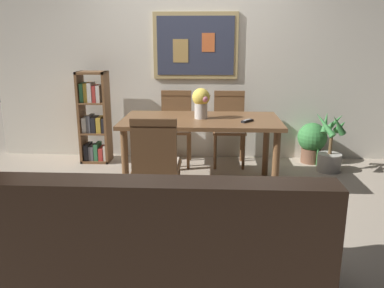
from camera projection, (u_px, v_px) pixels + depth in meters
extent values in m
plane|color=tan|center=(186.00, 201.00, 3.85)|extent=(12.00, 12.00, 0.00)
cube|color=silver|center=(194.00, 58.00, 5.03)|extent=(5.20, 0.10, 2.60)
cube|color=tan|center=(196.00, 46.00, 4.93)|extent=(1.07, 0.02, 0.82)
cube|color=#33384C|center=(195.00, 46.00, 4.91)|extent=(0.97, 0.01, 0.72)
cube|color=tan|center=(181.00, 51.00, 4.93)|extent=(0.19, 0.00, 0.29)
cube|color=#D86633|center=(208.00, 42.00, 4.89)|extent=(0.16, 0.00, 0.23)
cube|color=brown|center=(201.00, 120.00, 4.09)|extent=(1.63, 0.88, 0.04)
cylinder|color=brown|center=(125.00, 163.00, 3.87)|extent=(0.07, 0.07, 0.69)
cylinder|color=brown|center=(276.00, 166.00, 3.80)|extent=(0.07, 0.07, 0.69)
cylinder|color=brown|center=(138.00, 145.00, 4.57)|extent=(0.07, 0.07, 0.69)
cylinder|color=brown|center=(266.00, 146.00, 4.49)|extent=(0.07, 0.07, 0.69)
cube|color=brown|center=(175.00, 130.00, 4.87)|extent=(0.40, 0.40, 0.03)
cube|color=#C6B299|center=(175.00, 128.00, 4.86)|extent=(0.36, 0.36, 0.03)
cylinder|color=brown|center=(190.00, 145.00, 5.08)|extent=(0.04, 0.04, 0.42)
cylinder|color=brown|center=(164.00, 144.00, 5.10)|extent=(0.04, 0.04, 0.42)
cylinder|color=brown|center=(188.00, 152.00, 4.76)|extent=(0.04, 0.04, 0.42)
cylinder|color=brown|center=(160.00, 151.00, 4.77)|extent=(0.04, 0.04, 0.42)
cube|color=brown|center=(176.00, 109.00, 4.98)|extent=(0.38, 0.04, 0.46)
cube|color=brown|center=(176.00, 93.00, 4.93)|extent=(0.38, 0.05, 0.06)
cube|color=brown|center=(157.00, 167.00, 3.47)|extent=(0.40, 0.40, 0.03)
cube|color=#C6B299|center=(157.00, 164.00, 3.46)|extent=(0.36, 0.36, 0.03)
cylinder|color=brown|center=(136.00, 198.00, 3.37)|extent=(0.04, 0.04, 0.42)
cylinder|color=brown|center=(175.00, 199.00, 3.35)|extent=(0.04, 0.04, 0.42)
cylinder|color=brown|center=(142.00, 184.00, 3.70)|extent=(0.04, 0.04, 0.42)
cylinder|color=brown|center=(178.00, 185.00, 3.68)|extent=(0.04, 0.04, 0.42)
cube|color=brown|center=(154.00, 146.00, 3.23)|extent=(0.38, 0.04, 0.46)
cube|color=brown|center=(153.00, 122.00, 3.18)|extent=(0.38, 0.05, 0.06)
cube|color=brown|center=(229.00, 131.00, 4.84)|extent=(0.40, 0.40, 0.03)
cube|color=#C6B299|center=(229.00, 129.00, 4.83)|extent=(0.36, 0.36, 0.03)
cylinder|color=brown|center=(241.00, 145.00, 5.05)|extent=(0.04, 0.04, 0.42)
cylinder|color=brown|center=(215.00, 145.00, 5.07)|extent=(0.04, 0.04, 0.42)
cylinder|color=brown|center=(243.00, 153.00, 4.72)|extent=(0.04, 0.04, 0.42)
cylinder|color=brown|center=(215.00, 152.00, 4.74)|extent=(0.04, 0.04, 0.42)
cube|color=brown|center=(229.00, 109.00, 4.95)|extent=(0.38, 0.04, 0.46)
cube|color=brown|center=(229.00, 93.00, 4.90)|extent=(0.38, 0.05, 0.06)
cube|color=black|center=(169.00, 260.00, 2.44)|extent=(1.80, 0.84, 0.40)
cube|color=black|center=(161.00, 221.00, 2.03)|extent=(1.80, 0.20, 0.44)
cube|color=black|center=(37.00, 211.00, 2.40)|extent=(0.18, 0.80, 0.22)
cube|color=black|center=(304.00, 217.00, 2.32)|extent=(0.18, 0.80, 0.22)
cube|color=#8C6B4C|center=(85.00, 218.00, 2.20)|extent=(0.32, 0.16, 0.33)
cube|color=#334C72|center=(165.00, 220.00, 2.18)|extent=(0.32, 0.16, 0.33)
cube|color=#8C6B4C|center=(246.00, 222.00, 2.16)|extent=(0.32, 0.16, 0.33)
cube|color=brown|center=(82.00, 117.00, 4.97)|extent=(0.03, 0.28, 1.15)
cube|color=brown|center=(107.00, 118.00, 4.95)|extent=(0.03, 0.28, 1.15)
cube|color=brown|center=(97.00, 160.00, 5.11)|extent=(0.36, 0.28, 0.03)
cube|color=brown|center=(92.00, 73.00, 4.82)|extent=(0.36, 0.28, 0.03)
cube|color=brown|center=(95.00, 132.00, 5.01)|extent=(0.30, 0.28, 0.02)
cube|color=brown|center=(94.00, 102.00, 4.91)|extent=(0.30, 0.28, 0.02)
cube|color=black|center=(88.00, 151.00, 5.08)|extent=(0.06, 0.22, 0.20)
cube|color=#595960|center=(93.00, 152.00, 5.08)|extent=(0.06, 0.22, 0.18)
cube|color=#337247|center=(98.00, 151.00, 5.07)|extent=(0.05, 0.22, 0.21)
cube|color=#B2332D|center=(103.00, 153.00, 5.08)|extent=(0.06, 0.22, 0.16)
cube|color=beige|center=(107.00, 152.00, 5.07)|extent=(0.04, 0.22, 0.19)
cube|color=beige|center=(86.00, 124.00, 4.99)|extent=(0.06, 0.22, 0.19)
cube|color=#595960|center=(91.00, 123.00, 4.98)|extent=(0.05, 0.22, 0.21)
cube|color=black|center=(95.00, 124.00, 4.98)|extent=(0.06, 0.22, 0.19)
cube|color=gold|center=(100.00, 124.00, 4.98)|extent=(0.06, 0.22, 0.19)
cube|color=black|center=(105.00, 125.00, 4.98)|extent=(0.05, 0.22, 0.18)
cube|color=#337247|center=(84.00, 92.00, 4.89)|extent=(0.05, 0.22, 0.23)
cube|color=gold|center=(88.00, 92.00, 4.88)|extent=(0.04, 0.22, 0.23)
cube|color=beige|center=(92.00, 92.00, 4.88)|extent=(0.05, 0.22, 0.24)
cube|color=#B2332D|center=(96.00, 93.00, 4.88)|extent=(0.04, 0.22, 0.21)
cube|color=beige|center=(100.00, 93.00, 4.88)|extent=(0.04, 0.22, 0.21)
cylinder|color=brown|center=(311.00, 155.00, 5.03)|extent=(0.25, 0.25, 0.19)
cylinder|color=#332319|center=(311.00, 149.00, 5.01)|extent=(0.22, 0.22, 0.02)
sphere|color=#387F3D|center=(312.00, 137.00, 4.97)|extent=(0.37, 0.37, 0.37)
cylinder|color=#387F3D|center=(317.00, 160.00, 4.91)|extent=(0.03, 0.03, 0.31)
cylinder|color=#387F3D|center=(319.00, 153.00, 5.10)|extent=(0.03, 0.03, 0.26)
cylinder|color=#B2ADA3|center=(329.00, 162.00, 4.69)|extent=(0.28, 0.28, 0.21)
cylinder|color=#332319|center=(330.00, 155.00, 4.67)|extent=(0.25, 0.25, 0.02)
cylinder|color=brown|center=(331.00, 143.00, 4.63)|extent=(0.04, 0.04, 0.26)
cone|color=#387F3D|center=(341.00, 126.00, 4.59)|extent=(0.12, 0.24, 0.21)
cone|color=#387F3D|center=(335.00, 123.00, 4.66)|extent=(0.24, 0.18, 0.25)
cone|color=#387F3D|center=(326.00, 122.00, 4.61)|extent=(0.16, 0.22, 0.26)
cone|color=#387F3D|center=(325.00, 125.00, 4.49)|extent=(0.25, 0.28, 0.28)
cone|color=#387F3D|center=(338.00, 125.00, 4.49)|extent=(0.23, 0.17, 0.27)
cylinder|color=beige|center=(201.00, 111.00, 4.07)|extent=(0.13, 0.13, 0.16)
sphere|color=#EACC4C|center=(201.00, 97.00, 4.03)|extent=(0.18, 0.18, 0.18)
sphere|color=#D86633|center=(198.00, 96.00, 4.09)|extent=(0.05, 0.05, 0.05)
sphere|color=pink|center=(205.00, 99.00, 3.97)|extent=(0.06, 0.06, 0.06)
sphere|color=silver|center=(208.00, 96.00, 4.05)|extent=(0.06, 0.06, 0.06)
cube|color=black|center=(247.00, 121.00, 3.91)|extent=(0.13, 0.15, 0.02)
cube|color=gray|center=(247.00, 120.00, 3.91)|extent=(0.09, 0.10, 0.00)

